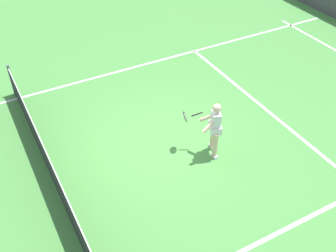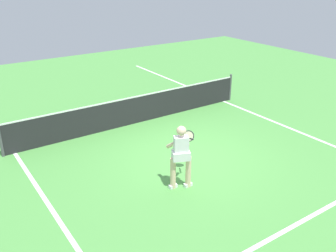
% 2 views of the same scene
% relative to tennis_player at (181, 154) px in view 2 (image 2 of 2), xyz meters
% --- Properties ---
extents(ground_plane, '(27.61, 27.61, 0.00)m').
position_rel_tennis_player_xyz_m(ground_plane, '(1.05, 1.05, -0.85)').
color(ground_plane, '#4C9342').
extents(service_line_marking, '(7.72, 0.10, 0.01)m').
position_rel_tennis_player_xyz_m(service_line_marking, '(1.05, -2.46, -0.84)').
color(service_line_marking, white).
rests_on(service_line_marking, ground).
extents(sideline_left_marking, '(0.10, 19.24, 0.01)m').
position_rel_tennis_player_xyz_m(sideline_left_marking, '(-2.81, 1.05, -0.84)').
color(sideline_left_marking, white).
rests_on(sideline_left_marking, ground).
extents(sideline_right_marking, '(0.10, 19.24, 0.01)m').
position_rel_tennis_player_xyz_m(sideline_right_marking, '(4.90, 1.05, -0.84)').
color(sideline_right_marking, white).
rests_on(sideline_right_marking, ground).
extents(court_net, '(8.40, 0.08, 1.01)m').
position_rel_tennis_player_xyz_m(court_net, '(1.05, 3.94, -0.37)').
color(court_net, '#4C4C51').
rests_on(court_net, ground).
extents(tennis_player, '(1.02, 0.84, 1.55)m').
position_rel_tennis_player_xyz_m(tennis_player, '(0.00, 0.00, 0.00)').
color(tennis_player, beige).
rests_on(tennis_player, ground).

